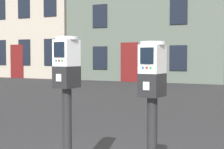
# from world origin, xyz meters

# --- Properties ---
(parking_meter_near_kerb) EXTENTS (0.23, 0.26, 1.40)m
(parking_meter_near_kerb) POSITION_xyz_m (-0.30, -0.11, 1.10)
(parking_meter_near_kerb) COLOR black
(parking_meter_near_kerb) RESTS_ON sidewalk_slab
(parking_meter_twin_adjacent) EXTENTS (0.23, 0.26, 1.33)m
(parking_meter_twin_adjacent) POSITION_xyz_m (0.58, -0.11, 1.06)
(parking_meter_twin_adjacent) COLOR black
(parking_meter_twin_adjacent) RESTS_ON sidewalk_slab
(townhouse_brownstone) EXTENTS (8.96, 6.82, 9.28)m
(townhouse_brownstone) POSITION_xyz_m (-5.95, 18.31, 4.64)
(townhouse_brownstone) COLOR #4C564C
(townhouse_brownstone) RESTS_ON ground_plane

